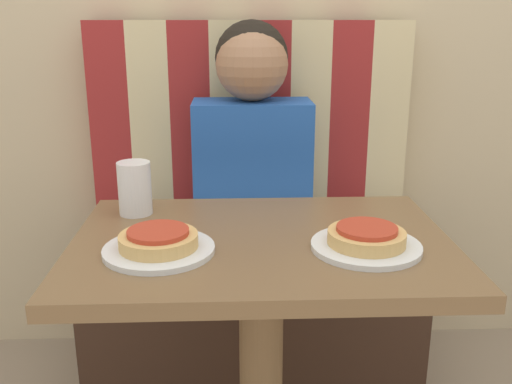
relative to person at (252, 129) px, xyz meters
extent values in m
cube|color=#382319|center=(0.00, -0.01, -0.61)|extent=(1.05, 0.46, 0.49)
cube|color=maroon|center=(-0.46, 0.18, -0.02)|extent=(0.13, 0.08, 0.68)
cube|color=beige|center=(-0.33, 0.18, -0.02)|extent=(0.13, 0.08, 0.68)
cube|color=maroon|center=(-0.20, 0.18, -0.02)|extent=(0.13, 0.08, 0.68)
cube|color=beige|center=(-0.07, 0.18, -0.02)|extent=(0.13, 0.08, 0.68)
cube|color=maroon|center=(0.07, 0.18, -0.02)|extent=(0.13, 0.08, 0.68)
cube|color=beige|center=(0.20, 0.18, -0.02)|extent=(0.13, 0.08, 0.68)
cube|color=maroon|center=(0.33, 0.18, -0.02)|extent=(0.13, 0.08, 0.68)
cube|color=beige|center=(0.46, 0.18, -0.02)|extent=(0.13, 0.08, 0.68)
cube|color=brown|center=(0.00, -0.57, -0.15)|extent=(0.81, 0.57, 0.03)
cube|color=#2356B2|center=(0.00, -0.01, -0.14)|extent=(0.36, 0.18, 0.45)
sphere|color=#9E7051|center=(0.00, -0.01, 0.19)|extent=(0.21, 0.21, 0.21)
sphere|color=black|center=(0.00, 0.02, 0.21)|extent=(0.22, 0.22, 0.22)
cylinder|color=white|center=(-0.21, -0.64, -0.12)|extent=(0.23, 0.23, 0.01)
cylinder|color=white|center=(0.21, -0.64, -0.12)|extent=(0.23, 0.23, 0.01)
cylinder|color=tan|center=(-0.21, -0.64, -0.10)|extent=(0.16, 0.16, 0.03)
cylinder|color=#B73823|center=(-0.21, -0.64, -0.08)|extent=(0.12, 0.12, 0.01)
cylinder|color=tan|center=(0.21, -0.64, -0.10)|extent=(0.16, 0.16, 0.03)
cylinder|color=#B73823|center=(0.21, -0.64, -0.08)|extent=(0.12, 0.12, 0.01)
cylinder|color=silver|center=(-0.29, -0.40, -0.06)|extent=(0.08, 0.08, 0.13)
camera|label=1|loc=(-0.06, -1.71, 0.33)|focal=40.00mm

